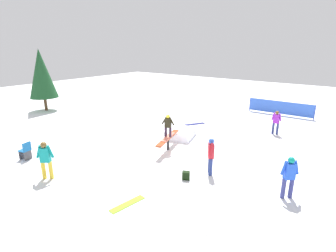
{
  "coord_description": "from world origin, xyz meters",
  "views": [
    {
      "loc": [
        10.25,
        7.57,
        5.24
      ],
      "look_at": [
        0.0,
        0.0,
        1.29
      ],
      "focal_mm": 28.0,
      "sensor_mm": 36.0,
      "label": 1
    }
  ],
  "objects_px": {
    "rail_feature": "(168,139)",
    "bystander_blue": "(289,175)",
    "loose_snowboard_white": "(204,218)",
    "main_rider_on_rail": "(168,127)",
    "bystander_red": "(211,154)",
    "bystander_teal": "(45,158)",
    "pine_tree_near": "(41,74)",
    "loose_snowboard_navy": "(195,124)",
    "folding_chair": "(25,151)",
    "bystander_purple": "(276,121)",
    "backpack_on_snow": "(186,175)",
    "loose_snowboard_lime": "(128,204)"
  },
  "relations": [
    {
      "from": "bystander_teal",
      "to": "loose_snowboard_navy",
      "type": "height_order",
      "value": "bystander_teal"
    },
    {
      "from": "bystander_blue",
      "to": "pine_tree_near",
      "type": "relative_size",
      "value": 0.32
    },
    {
      "from": "main_rider_on_rail",
      "to": "bystander_purple",
      "type": "distance_m",
      "value": 7.05
    },
    {
      "from": "backpack_on_snow",
      "to": "bystander_blue",
      "type": "bearing_deg",
      "value": -12.49
    },
    {
      "from": "bystander_teal",
      "to": "folding_chair",
      "type": "relative_size",
      "value": 1.82
    },
    {
      "from": "bystander_teal",
      "to": "backpack_on_snow",
      "type": "bearing_deg",
      "value": 178.72
    },
    {
      "from": "bystander_teal",
      "to": "pine_tree_near",
      "type": "relative_size",
      "value": 0.32
    },
    {
      "from": "bystander_purple",
      "to": "bystander_teal",
      "type": "relative_size",
      "value": 0.91
    },
    {
      "from": "loose_snowboard_lime",
      "to": "bystander_purple",
      "type": "bearing_deg",
      "value": -1.44
    },
    {
      "from": "bystander_blue",
      "to": "backpack_on_snow",
      "type": "xyz_separation_m",
      "value": [
        1.01,
        -3.62,
        -0.72
      ]
    },
    {
      "from": "rail_feature",
      "to": "loose_snowboard_navy",
      "type": "bearing_deg",
      "value": 178.7
    },
    {
      "from": "bystander_blue",
      "to": "bystander_teal",
      "type": "bearing_deg",
      "value": 167.26
    },
    {
      "from": "loose_snowboard_navy",
      "to": "loose_snowboard_white",
      "type": "bearing_deg",
      "value": 64.58
    },
    {
      "from": "main_rider_on_rail",
      "to": "loose_snowboard_lime",
      "type": "height_order",
      "value": "main_rider_on_rail"
    },
    {
      "from": "rail_feature",
      "to": "loose_snowboard_white",
      "type": "xyz_separation_m",
      "value": [
        3.9,
        4.32,
        -0.58
      ]
    },
    {
      "from": "loose_snowboard_white",
      "to": "backpack_on_snow",
      "type": "bearing_deg",
      "value": 19.66
    },
    {
      "from": "rail_feature",
      "to": "bystander_teal",
      "type": "height_order",
      "value": "bystander_teal"
    },
    {
      "from": "bystander_teal",
      "to": "loose_snowboard_navy",
      "type": "bearing_deg",
      "value": -131.84
    },
    {
      "from": "bystander_teal",
      "to": "loose_snowboard_navy",
      "type": "xyz_separation_m",
      "value": [
        -10.24,
        0.86,
        -0.88
      ]
    },
    {
      "from": "loose_snowboard_lime",
      "to": "loose_snowboard_white",
      "type": "xyz_separation_m",
      "value": [
        -0.9,
        2.5,
        0.0
      ]
    },
    {
      "from": "main_rider_on_rail",
      "to": "bystander_red",
      "type": "relative_size",
      "value": 0.95
    },
    {
      "from": "bystander_red",
      "to": "loose_snowboard_white",
      "type": "distance_m",
      "value": 3.21
    },
    {
      "from": "pine_tree_near",
      "to": "bystander_blue",
      "type": "bearing_deg",
      "value": 84.11
    },
    {
      "from": "loose_snowboard_lime",
      "to": "pine_tree_near",
      "type": "height_order",
      "value": "pine_tree_near"
    },
    {
      "from": "loose_snowboard_white",
      "to": "rail_feature",
      "type": "bearing_deg",
      "value": 21.6
    },
    {
      "from": "bystander_purple",
      "to": "pine_tree_near",
      "type": "distance_m",
      "value": 18.02
    },
    {
      "from": "rail_feature",
      "to": "loose_snowboard_navy",
      "type": "xyz_separation_m",
      "value": [
        -4.82,
        -1.24,
        -0.58
      ]
    },
    {
      "from": "rail_feature",
      "to": "main_rider_on_rail",
      "type": "relative_size",
      "value": 1.76
    },
    {
      "from": "folding_chair",
      "to": "loose_snowboard_white",
      "type": "bearing_deg",
      "value": 84.41
    },
    {
      "from": "bystander_teal",
      "to": "backpack_on_snow",
      "type": "xyz_separation_m",
      "value": [
        -3.3,
        4.58,
        -0.73
      ]
    },
    {
      "from": "bystander_teal",
      "to": "rail_feature",
      "type": "bearing_deg",
      "value": -148.26
    },
    {
      "from": "loose_snowboard_navy",
      "to": "bystander_blue",
      "type": "bearing_deg",
      "value": 83.09
    },
    {
      "from": "loose_snowboard_white",
      "to": "bystander_red",
      "type": "bearing_deg",
      "value": -1.62
    },
    {
      "from": "loose_snowboard_navy",
      "to": "pine_tree_near",
      "type": "relative_size",
      "value": 0.29
    },
    {
      "from": "main_rider_on_rail",
      "to": "folding_chair",
      "type": "distance_m",
      "value": 6.94
    },
    {
      "from": "rail_feature",
      "to": "loose_snowboard_white",
      "type": "height_order",
      "value": "rail_feature"
    },
    {
      "from": "main_rider_on_rail",
      "to": "bystander_red",
      "type": "bearing_deg",
      "value": 53.01
    },
    {
      "from": "loose_snowboard_lime",
      "to": "loose_snowboard_navy",
      "type": "xyz_separation_m",
      "value": [
        -9.62,
        -3.06,
        0.0
      ]
    },
    {
      "from": "folding_chair",
      "to": "backpack_on_snow",
      "type": "height_order",
      "value": "folding_chair"
    },
    {
      "from": "rail_feature",
      "to": "bystander_blue",
      "type": "xyz_separation_m",
      "value": [
        1.12,
        6.09,
        0.29
      ]
    },
    {
      "from": "pine_tree_near",
      "to": "loose_snowboard_lime",
      "type": "bearing_deg",
      "value": 69.45
    },
    {
      "from": "bystander_red",
      "to": "loose_snowboard_lime",
      "type": "bearing_deg",
      "value": 127.73
    },
    {
      "from": "bystander_purple",
      "to": "bystander_blue",
      "type": "height_order",
      "value": "bystander_blue"
    },
    {
      "from": "main_rider_on_rail",
      "to": "bystander_teal",
      "type": "xyz_separation_m",
      "value": [
        5.42,
        -2.11,
        -0.37
      ]
    },
    {
      "from": "bystander_blue",
      "to": "loose_snowboard_navy",
      "type": "distance_m",
      "value": 9.48
    },
    {
      "from": "bystander_teal",
      "to": "loose_snowboard_white",
      "type": "xyz_separation_m",
      "value": [
        -1.52,
        6.43,
        -0.88
      ]
    },
    {
      "from": "backpack_on_snow",
      "to": "pine_tree_near",
      "type": "bearing_deg",
      "value": 141.2
    },
    {
      "from": "bystander_blue",
      "to": "folding_chair",
      "type": "height_order",
      "value": "bystander_blue"
    },
    {
      "from": "folding_chair",
      "to": "bystander_teal",
      "type": "bearing_deg",
      "value": 68.52
    },
    {
      "from": "bystander_teal",
      "to": "folding_chair",
      "type": "xyz_separation_m",
      "value": [
        -0.41,
        -2.62,
        -0.48
      ]
    }
  ]
}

